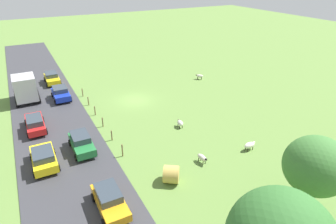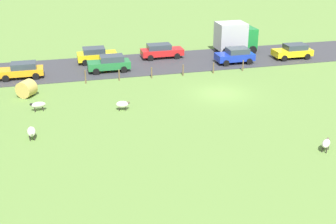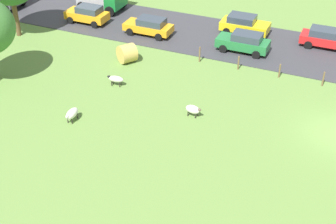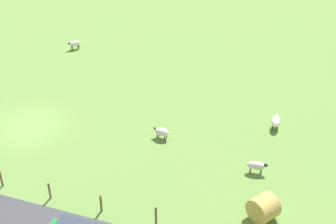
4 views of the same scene
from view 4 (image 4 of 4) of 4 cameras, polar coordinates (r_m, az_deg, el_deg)
ground_plane at (r=34.18m, az=-15.90°, el=-1.66°), size 160.00×160.00×0.00m
sheep_0 at (r=31.53m, az=-0.76°, el=-2.33°), size 0.67×1.12×0.77m
sheep_1 at (r=43.87m, az=-10.86°, el=7.88°), size 1.08×1.07×0.77m
sheep_2 at (r=33.26m, az=12.50°, el=-1.06°), size 1.31×0.62×0.81m
sheep_3 at (r=29.23m, az=10.32°, el=-6.18°), size 0.59×1.25×0.76m
hay_bale_0 at (r=26.32m, az=11.09°, el=-10.98°), size 1.80×1.86×1.43m
fence_post_2 at (r=29.40m, az=-18.94°, el=-7.34°), size 0.12×0.12×1.11m
fence_post_3 at (r=27.87m, az=-13.69°, el=-8.91°), size 0.12×0.12×1.08m
fence_post_4 at (r=26.60m, az=-7.84°, el=-10.54°), size 0.12×0.12×1.08m
fence_post_5 at (r=25.59m, az=-1.42°, el=-12.05°), size 0.12×0.12×1.25m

